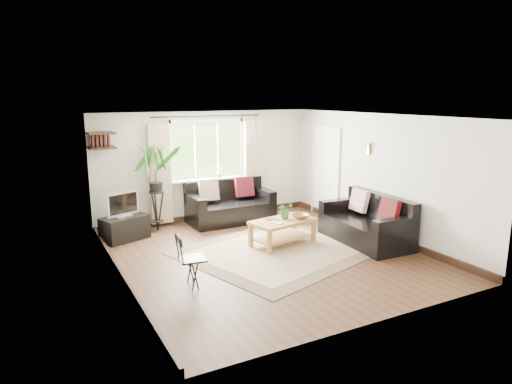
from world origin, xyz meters
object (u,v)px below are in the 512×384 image
sofa_right (365,220)px  tv_stand (125,228)px  sofa_back (230,203)px  folding_chair (192,260)px  palm_stand (156,188)px  coffee_table (282,232)px

sofa_right → tv_stand: size_ratio=2.13×
sofa_back → folding_chair: sofa_back is taller
tv_stand → palm_stand: bearing=3.0°
folding_chair → tv_stand: bearing=16.3°
tv_stand → sofa_back: bearing=-15.7°
folding_chair → sofa_back: bearing=-26.5°
tv_stand → folding_chair: bearing=-101.9°
sofa_right → palm_stand: 4.19m
sofa_back → tv_stand: 2.36m
sofa_back → coffee_table: 1.92m
sofa_back → sofa_right: (1.65, -2.49, -0.00)m
folding_chair → palm_stand: bearing=1.2°
coffee_table → tv_stand: bearing=146.3°
sofa_right → folding_chair: sofa_right is taller
sofa_right → palm_stand: palm_stand is taller
coffee_table → folding_chair: folding_chair is taller
coffee_table → tv_stand: coffee_table is taller
coffee_table → palm_stand: size_ratio=0.66×
sofa_back → folding_chair: 3.45m
tv_stand → folding_chair: size_ratio=1.10×
tv_stand → sofa_right: bearing=-50.6°
coffee_table → palm_stand: (-1.79, 2.01, 0.65)m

